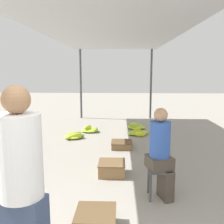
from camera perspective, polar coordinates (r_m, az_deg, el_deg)
canopy_post_back_left at (r=10.03m, az=-7.15°, el=6.32°), size 0.08×0.08×2.72m
canopy_post_back_right at (r=9.97m, az=8.89°, el=6.26°), size 0.08×0.08×2.72m
canopy_tarp at (r=5.79m, az=0.03°, el=17.83°), size 3.17×8.72×0.04m
vendor_foreground at (r=2.35m, az=-19.99°, el=-15.52°), size 0.46×0.46×1.78m
stool at (r=3.89m, az=10.66°, el=-13.74°), size 0.34×0.34×0.47m
vendor_seated at (r=3.76m, az=11.15°, el=-8.88°), size 0.42×0.42×1.37m
banana_pile_left_0 at (r=7.84m, az=-4.94°, el=-4.05°), size 0.54×0.54×0.22m
banana_pile_left_1 at (r=7.14m, az=-8.69°, el=-5.40°), size 0.57×0.53×0.19m
banana_pile_right_0 at (r=8.25m, az=5.59°, el=-3.35°), size 0.62×0.58×0.19m
banana_pile_right_1 at (r=7.50m, az=5.96°, el=-4.67°), size 0.65×0.67×0.24m
crate_near at (r=3.27m, az=-3.74°, el=-23.49°), size 0.48×0.48×0.23m
crate_mid at (r=6.23m, az=2.22°, el=-7.47°), size 0.51×0.51×0.16m
crate_far at (r=4.70m, az=-0.05°, el=-12.72°), size 0.49×0.49×0.24m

